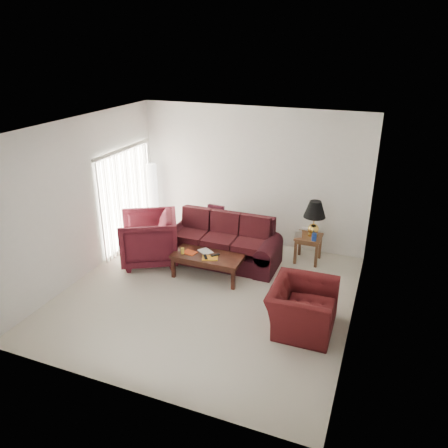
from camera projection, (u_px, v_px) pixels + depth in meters
name	position (u px, v px, depth m)	size (l,w,h in m)	color
floor	(207.00, 295.00, 7.85)	(5.00, 5.00, 0.00)	beige
blinds	(127.00, 199.00, 9.36)	(0.10, 2.00, 2.16)	silver
sofa	(221.00, 241.00, 8.84)	(2.33, 1.01, 0.95)	black
throw_pillow	(216.00, 213.00, 9.58)	(0.37, 0.11, 0.37)	black
end_table	(308.00, 248.00, 8.95)	(0.52, 0.52, 0.56)	#562B1D
table_lamp	(314.00, 219.00, 8.72)	(0.44, 0.44, 0.74)	gold
clock	(298.00, 234.00, 8.76)	(0.14, 0.05, 0.14)	silver
blue_canister	(314.00, 237.00, 8.61)	(0.10, 0.10, 0.16)	navy
picture_frame	(306.00, 228.00, 8.98)	(0.14, 0.02, 0.17)	silver
floor_lamp	(153.00, 198.00, 10.19)	(0.27, 0.27, 1.66)	silver
armchair_left	(149.00, 239.00, 8.84)	(1.10, 1.13, 1.03)	#420F17
armchair_right	(302.00, 307.00, 6.83)	(1.12, 0.98, 0.73)	#430F11
coffee_table	(208.00, 265.00, 8.38)	(1.34, 0.67, 0.47)	black
magazine_red	(190.00, 253.00, 8.35)	(0.25, 0.19, 0.01)	#C43B13
magazine_white	(205.00, 251.00, 8.40)	(0.27, 0.20, 0.02)	silver
magazine_orange	(210.00, 258.00, 8.14)	(0.29, 0.22, 0.02)	orange
remote_a	(206.00, 257.00, 8.14)	(0.05, 0.17, 0.02)	black
remote_b	(215.00, 255.00, 8.21)	(0.05, 0.17, 0.02)	black
yellow_glass	(183.00, 251.00, 8.31)	(0.07, 0.07, 0.12)	gold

